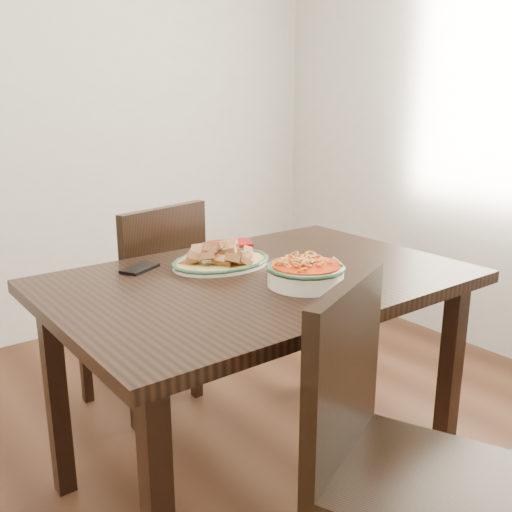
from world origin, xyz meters
TOP-DOWN VIEW (x-y plane):
  - floor at (0.00, 0.00)m, footprint 3.50×3.50m
  - wall_back at (0.00, 1.75)m, footprint 3.50×0.10m
  - dining_table at (0.13, 0.04)m, footprint 1.32×0.88m
  - chair_far at (0.08, 0.72)m, footprint 0.50×0.50m
  - chair_near at (0.03, -0.58)m, footprint 0.55×0.55m
  - fish_plate at (0.10, 0.22)m, footprint 0.35×0.27m
  - noodle_bowl at (0.18, -0.12)m, footprint 0.24×0.24m
  - smartphone at (-0.14, 0.33)m, footprint 0.15×0.12m
  - napkin at (0.29, 0.42)m, footprint 0.16×0.15m

SIDE VIEW (x-z plane):
  - floor at x=0.00m, z-range 0.00..0.00m
  - chair_far at x=0.08m, z-range 0.05..0.94m
  - chair_near at x=0.03m, z-range 0.05..0.94m
  - dining_table at x=0.13m, z-range 0.29..1.04m
  - smartphone at x=-0.14m, z-range 0.75..0.76m
  - napkin at x=0.29m, z-range 0.75..0.76m
  - noodle_bowl at x=0.18m, z-range 0.75..0.84m
  - fish_plate at x=0.10m, z-range 0.74..0.85m
  - wall_back at x=0.00m, z-range 0.00..2.60m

